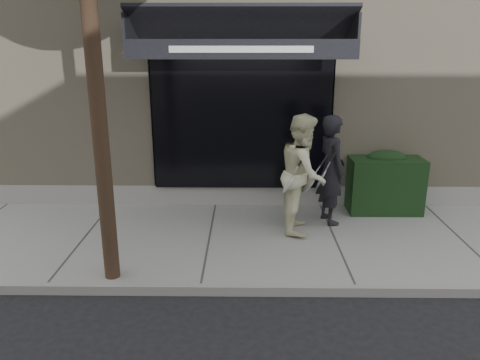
{
  "coord_description": "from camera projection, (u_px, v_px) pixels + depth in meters",
  "views": [
    {
      "loc": [
        -1.42,
        -6.89,
        3.18
      ],
      "look_at": [
        -1.52,
        0.6,
        0.89
      ],
      "focal_mm": 35.0,
      "sensor_mm": 36.0,
      "label": 1
    }
  ],
  "objects": [
    {
      "name": "ground",
      "position": [
        334.0,
        244.0,
        7.5
      ],
      "size": [
        80.0,
        80.0,
        0.0
      ],
      "primitive_type": "plane",
      "color": "black",
      "rests_on": "ground"
    },
    {
      "name": "pedestrian_front",
      "position": [
        331.0,
        170.0,
        7.85
      ],
      "size": [
        0.84,
        0.94,
        1.86
      ],
      "color": "black",
      "rests_on": "sidewalk"
    },
    {
      "name": "building_facade",
      "position": [
        304.0,
        56.0,
        11.44
      ],
      "size": [
        14.3,
        8.04,
        5.64
      ],
      "color": "tan",
      "rests_on": "ground"
    },
    {
      "name": "pedestrian_back",
      "position": [
        303.0,
        173.0,
        7.53
      ],
      "size": [
        0.86,
        1.04,
        1.93
      ],
      "color": "beige",
      "rests_on": "sidewalk"
    },
    {
      "name": "hedge",
      "position": [
        384.0,
        182.0,
        8.49
      ],
      "size": [
        1.3,
        0.7,
        1.14
      ],
      "color": "black",
      "rests_on": "sidewalk"
    },
    {
      "name": "sidewalk",
      "position": [
        334.0,
        241.0,
        7.48
      ],
      "size": [
        20.0,
        3.0,
        0.12
      ],
      "primitive_type": "cube",
      "color": "gray",
      "rests_on": "ground"
    },
    {
      "name": "curb",
      "position": [
        356.0,
        291.0,
        6.0
      ],
      "size": [
        20.0,
        0.1,
        0.14
      ],
      "primitive_type": "cube",
      "color": "gray",
      "rests_on": "ground"
    }
  ]
}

